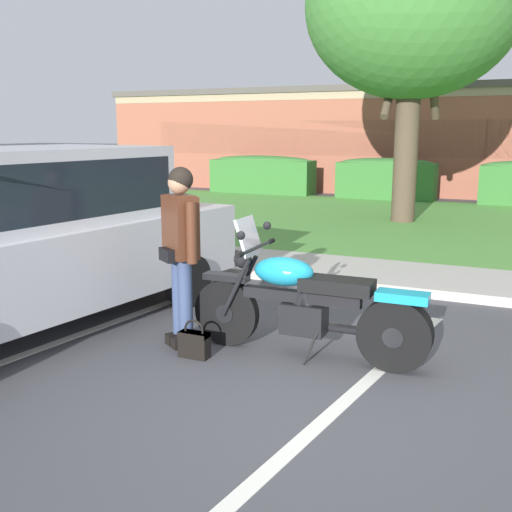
# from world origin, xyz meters

# --- Properties ---
(ground_plane) EXTENTS (140.00, 140.00, 0.00)m
(ground_plane) POSITION_xyz_m (0.00, 0.00, 0.00)
(ground_plane) COLOR #424247
(curb_strip) EXTENTS (60.00, 0.20, 0.12)m
(curb_strip) POSITION_xyz_m (0.00, 3.24, 0.06)
(curb_strip) COLOR #ADA89E
(curb_strip) RESTS_ON ground
(concrete_walk) EXTENTS (60.00, 1.50, 0.08)m
(concrete_walk) POSITION_xyz_m (0.00, 4.09, 0.04)
(concrete_walk) COLOR #ADA89E
(concrete_walk) RESTS_ON ground
(grass_lawn) EXTENTS (60.00, 8.46, 0.06)m
(grass_lawn) POSITION_xyz_m (0.00, 9.07, 0.03)
(grass_lawn) COLOR #518E3D
(grass_lawn) RESTS_ON ground
(stall_stripe_0) EXTENTS (0.72, 4.38, 0.01)m
(stall_stripe_0) POSITION_xyz_m (-2.49, 0.20, 0.00)
(stall_stripe_0) COLOR silver
(stall_stripe_0) RESTS_ON ground
(stall_stripe_1) EXTENTS (0.72, 4.38, 0.01)m
(stall_stripe_1) POSITION_xyz_m (0.45, 0.20, 0.00)
(stall_stripe_1) COLOR silver
(stall_stripe_1) RESTS_ON ground
(motorcycle) EXTENTS (2.24, 0.82, 1.26)m
(motorcycle) POSITION_xyz_m (-0.11, 0.72, 0.49)
(motorcycle) COLOR black
(motorcycle) RESTS_ON ground
(rider_person) EXTENTS (0.49, 0.41, 1.70)m
(rider_person) POSITION_xyz_m (-1.37, 0.51, 0.99)
(rider_person) COLOR black
(rider_person) RESTS_ON ground
(handbag) EXTENTS (0.28, 0.13, 0.36)m
(handbag) POSITION_xyz_m (-1.10, 0.26, 0.14)
(handbag) COLOR black
(handbag) RESTS_ON ground
(parked_suv_adjacent) EXTENTS (2.56, 5.04, 1.86)m
(parked_suv_adjacent) POSITION_xyz_m (-3.11, 0.33, 0.96)
(parked_suv_adjacent) COLOR #B7BABF
(parked_suv_adjacent) RESTS_ON ground
(shade_tree) EXTENTS (4.45, 4.45, 6.43)m
(shade_tree) POSITION_xyz_m (-0.98, 9.11, 4.51)
(shade_tree) COLOR #4C3D2D
(shade_tree) RESTS_ON ground
(hedge_left) EXTENTS (3.32, 0.90, 1.24)m
(hedge_left) POSITION_xyz_m (-6.27, 13.38, 0.65)
(hedge_left) COLOR #336B2D
(hedge_left) RESTS_ON ground
(hedge_center_left) EXTENTS (2.80, 0.90, 1.24)m
(hedge_center_left) POSITION_xyz_m (-2.33, 13.38, 0.65)
(hedge_center_left) COLOR #336B2D
(hedge_center_left) RESTS_ON ground
(brick_building) EXTENTS (26.37, 11.82, 3.42)m
(brick_building) POSITION_xyz_m (0.24, 20.48, 1.71)
(brick_building) COLOR #93513D
(brick_building) RESTS_ON ground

